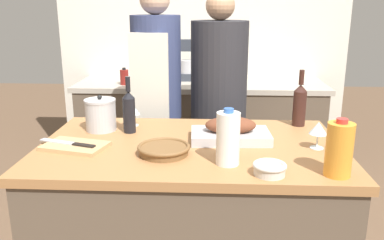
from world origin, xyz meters
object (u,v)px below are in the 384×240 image
Objects in this scene: stock_pot at (101,115)px; person_cook_aproned at (157,99)px; roasting_pan at (230,132)px; cutting_board at (75,146)px; wicker_basket at (164,149)px; knife_chef at (69,143)px; condiment_bottle_short at (165,72)px; stand_mixer at (190,63)px; condiment_bottle_tall at (124,77)px; wine_bottle_dark at (129,111)px; wine_bottle_green at (300,104)px; juice_jug at (339,149)px; person_cook_guest at (219,102)px; wine_glass_right at (318,129)px; mixing_bowl at (270,168)px; milk_jug at (228,138)px; wine_glass_left at (132,110)px.

person_cook_aproned is at bearing 69.65° from stock_pot.
stock_pot is 0.62m from person_cook_aproned.
roasting_pan reaches higher than cutting_board.
wicker_basket reaches higher than knife_chef.
wicker_basket is 1.38× the size of condiment_bottle_short.
condiment_bottle_tall is at bearing -156.24° from stand_mixer.
condiment_bottle_short is at bearing 89.18° from wine_bottle_dark.
juice_jug is at bearing -88.83° from wine_bottle_green.
wine_glass_right is at bearing -68.78° from person_cook_guest.
wicker_basket is at bearing 164.46° from juice_jug.
stand_mixer is 0.22m from condiment_bottle_short.
wine_bottle_green is 0.19× the size of person_cook_guest.
cutting_board is 0.89m from mixing_bowl.
juice_jug reaches higher than condiment_bottle_short.
mixing_bowl is at bearing -129.22° from wine_glass_right.
milk_jug is at bearing -39.97° from wine_bottle_dark.
roasting_pan is 2.93× the size of mixing_bowl.
cutting_board is at bearing -96.90° from person_cook_aproned.
mixing_bowl is 0.78× the size of condiment_bottle_short.
wicker_basket is 1.86× the size of wine_glass_right.
wine_glass_left is (-0.90, -0.05, -0.03)m from wine_bottle_green.
cutting_board is 1.14m from juice_jug.
person_cook_aproned is (0.07, 0.49, -0.05)m from wine_glass_left.
person_cook_aproned is (0.04, -0.77, -0.06)m from condiment_bottle_short.
roasting_pan is at bearing -71.69° from condiment_bottle_short.
wine_bottle_green is at bearing 55.17° from milk_jug.
juice_jug is 0.96× the size of milk_jug.
wine_bottle_dark is 1.38m from condiment_bottle_short.
roasting_pan is 0.68m from stock_pot.
juice_jug is (1.11, -0.25, 0.10)m from cutting_board.
stock_pot is at bearing -149.61° from wine_glass_left.
mixing_bowl is at bearing -86.52° from person_cook_guest.
person_cook_guest reaches higher than juice_jug.
stock_pot is 0.78m from milk_jug.
knife_chef is (-0.44, 0.06, -0.00)m from wicker_basket.
juice_jug is at bearing -45.29° from roasting_pan.
condiment_bottle_short reaches higher than wine_glass_left.
stand_mixer is at bearing 109.44° from juice_jug.
condiment_bottle_short reaches higher than knife_chef.
wine_glass_left is (0.15, 0.09, 0.01)m from stock_pot.
stand_mixer is 0.21× the size of person_cook_guest.
condiment_bottle_tall is (-0.51, -0.22, -0.08)m from stand_mixer.
mixing_bowl is 0.46× the size of knife_chef.
cutting_board is 2.33× the size of condiment_bottle_tall.
wicker_basket is 1.93× the size of wine_glass_left.
wicker_basket is 1.02× the size of juice_jug.
person_cook_guest is at bearing 54.51° from cutting_board.
person_cook_aproned reaches higher than stock_pot.
person_cook_aproned is (0.29, 0.86, 0.02)m from knife_chef.
person_cook_aproned is 0.41m from person_cook_guest.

